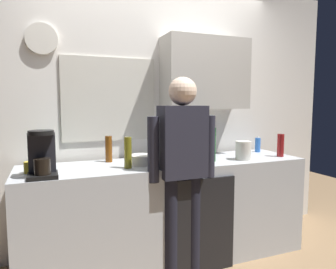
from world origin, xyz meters
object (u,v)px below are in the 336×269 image
Objects in this scene: bottle_amber_beer at (109,149)px; cup_blue_mug at (176,158)px; cup_yellow_cup at (29,167)px; bottle_green_wine at (212,145)px; dish_soap at (258,145)px; potted_plant at (43,151)px; mixing_bowl at (142,160)px; person_at_sink at (182,161)px; bottle_red_vinegar at (281,145)px; coffee_maker at (42,156)px; storage_canister at (243,150)px; bottle_olive_oil at (128,153)px; bottle_dark_sauce at (179,152)px.

bottle_amber_beer is 2.30× the size of cup_blue_mug.
bottle_amber_beer is 0.67m from cup_yellow_cup.
dish_soap is at bearing 21.11° from bottle_green_wine.
bottle_amber_beer is 0.54m from potted_plant.
person_at_sink is (0.24, -0.29, 0.02)m from mixing_bowl.
coffee_maker is at bearing -178.79° from bottle_red_vinegar.
bottle_amber_beer is at bearing 35.20° from coffee_maker.
dish_soap is at bearing 37.96° from storage_canister.
bottle_red_vinegar is at bearing 1.31° from storage_canister.
person_at_sink reaches higher than bottle_red_vinegar.
bottle_olive_oil is 1.39× the size of bottle_dark_sauce.
coffee_maker reaches higher than cup_blue_mug.
bottle_olive_oil is at bearing -143.76° from mixing_bowl.
person_at_sink is (1.12, -0.28, 0.02)m from cup_yellow_cup.
bottle_green_wine reaches higher than cup_yellow_cup.
bottle_olive_oil is at bearing -178.85° from cup_blue_mug.
cup_blue_mug is 1.09m from dish_soap.
storage_canister is at bearing 1.19° from coffee_maker.
bottle_dark_sauce is at bearing 7.42° from coffee_maker.
potted_plant is (-0.54, -0.05, 0.02)m from bottle_amber_beer.
bottle_olive_oil is 0.68m from potted_plant.
person_at_sink is (-0.37, -0.19, -0.09)m from bottle_green_wine.
potted_plant is at bearing -179.39° from dish_soap.
person_at_sink is at bearing -24.57° from bottle_olive_oil.
coffee_maker reaches higher than mixing_bowl.
bottle_amber_beer is 0.33m from mixing_bowl.
cup_yellow_cup is 2.20m from dish_soap.
bottle_amber_beer is 0.77× the size of bottle_green_wine.
bottle_green_wine is at bearing -158.89° from dish_soap.
bottle_green_wine is 0.36m from cup_blue_mug.
dish_soap is at bearing 11.06° from bottle_olive_oil.
dish_soap is 1.18m from person_at_sink.
bottle_amber_beer is 1.05× the size of mixing_bowl.
bottle_olive_oil is at bearing -22.85° from potted_plant.
bottle_amber_beer reaches higher than storage_canister.
bottle_dark_sauce is 1.00× the size of dish_soap.
bottle_green_wine is 1.41m from potted_plant.
potted_plant is (-1.04, 0.26, 0.08)m from cup_blue_mug.
cup_yellow_cup is 0.21m from potted_plant.
storage_canister is at bearing -16.42° from bottle_amber_beer.
potted_plant is at bearing 172.44° from bottle_red_vinegar.
bottle_green_wine reaches higher than dish_soap.
bottle_red_vinegar is 2.23m from cup_yellow_cup.
bottle_green_wine reaches higher than bottle_dark_sauce.
cup_yellow_cup is at bearing 177.00° from bottle_red_vinegar.
potted_plant reaches higher than cup_yellow_cup.
bottle_dark_sauce is (0.57, -0.23, -0.03)m from bottle_amber_beer.
bottle_amber_beer is 1.00× the size of potted_plant.
storage_canister is at bearing -10.42° from bottle_dark_sauce.
cup_yellow_cup is (-1.49, 0.09, -0.11)m from bottle_green_wine.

